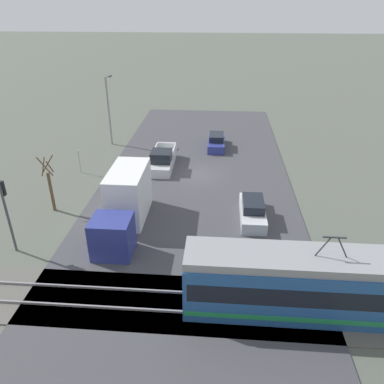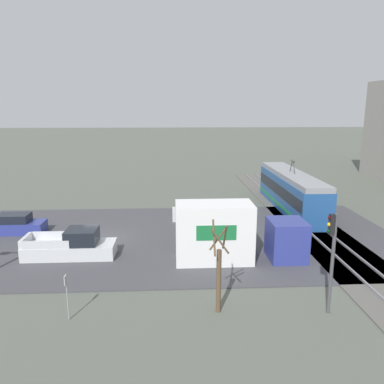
% 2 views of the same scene
% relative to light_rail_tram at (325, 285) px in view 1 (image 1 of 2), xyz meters
% --- Properties ---
extents(ground_plane, '(320.00, 320.00, 0.00)m').
position_rel_light_rail_tram_xyz_m(ground_plane, '(7.56, -16.59, -1.80)').
color(ground_plane, '#565B51').
extents(road_surface, '(16.76, 44.54, 0.08)m').
position_rel_light_rail_tram_xyz_m(road_surface, '(7.56, -16.59, -1.76)').
color(road_surface, '#424247').
rests_on(road_surface, ground).
extents(rail_bed, '(53.19, 4.40, 0.22)m').
position_rel_light_rail_tram_xyz_m(rail_bed, '(7.56, 0.00, -1.75)').
color(rail_bed, '#5B5954').
rests_on(rail_bed, ground).
extents(light_rail_tram, '(14.19, 2.66, 4.68)m').
position_rel_light_rail_tram_xyz_m(light_rail_tram, '(0.00, 0.00, 0.00)').
color(light_rail_tram, '#235193').
rests_on(light_rail_tram, ground).
extents(box_truck, '(2.51, 8.29, 3.77)m').
position_rel_light_rail_tram_xyz_m(box_truck, '(12.09, -7.67, 0.02)').
color(box_truck, navy).
rests_on(box_truck, ground).
extents(pickup_truck, '(2.06, 5.87, 1.88)m').
position_rel_light_rail_tram_xyz_m(pickup_truck, '(11.01, -18.09, -1.01)').
color(pickup_truck, silver).
rests_on(pickup_truck, ground).
extents(sedan_car_0, '(1.77, 4.60, 1.52)m').
position_rel_light_rail_tram_xyz_m(sedan_car_0, '(5.93, -23.84, -1.09)').
color(sedan_car_0, navy).
rests_on(sedan_car_0, ground).
extents(sedan_car_1, '(1.78, 4.73, 1.58)m').
position_rel_light_rail_tram_xyz_m(sedan_car_1, '(2.95, -9.09, -1.07)').
color(sedan_car_1, silver).
rests_on(sedan_car_1, ground).
extents(traffic_light_pole, '(0.28, 0.47, 4.95)m').
position_rel_light_rail_tram_xyz_m(traffic_light_pole, '(18.59, -4.04, 1.42)').
color(traffic_light_pole, '#47474C').
rests_on(traffic_light_pole, ground).
extents(street_tree, '(1.08, 0.90, 4.55)m').
position_rel_light_rail_tram_xyz_m(street_tree, '(18.21, -9.26, 0.27)').
color(street_tree, brown).
rests_on(street_tree, ground).
extents(street_lamp_near_crossing, '(0.36, 1.95, 7.39)m').
position_rel_light_rail_tram_xyz_m(street_lamp_near_crossing, '(17.71, -24.37, 2.51)').
color(street_lamp_near_crossing, gray).
rests_on(street_lamp_near_crossing, ground).
extents(no_parking_sign, '(0.32, 0.08, 2.25)m').
position_rel_light_rail_tram_xyz_m(no_parking_sign, '(18.58, -16.34, -0.43)').
color(no_parking_sign, gray).
rests_on(no_parking_sign, ground).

